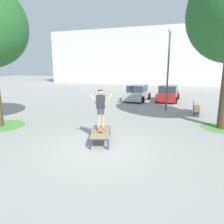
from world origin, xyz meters
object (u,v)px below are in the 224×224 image
object	(u,v)px
park_bench	(196,108)
light_post	(169,58)
skateboard	(101,129)
car_red	(168,94)
car_silver	(138,93)
skate_box	(101,132)
skater	(101,106)

from	to	relation	value
park_bench	light_post	distance (m)	3.98
skateboard	car_red	xyz separation A→B (m)	(2.01, 12.26, 0.15)
skateboard	car_red	size ratio (longest dim) A/B	0.19
car_silver	skate_box	bearing A→B (deg)	-85.75
skater	park_bench	size ratio (longest dim) A/B	0.70
skater	car_silver	distance (m)	11.70
car_red	park_bench	xyz separation A→B (m)	(2.20, -5.32, -0.24)
skateboard	light_post	distance (m)	8.50
skateboard	park_bench	bearing A→B (deg)	58.75
skate_box	car_silver	world-z (taller)	car_silver
skateboard	car_silver	size ratio (longest dim) A/B	0.19
skateboard	car_silver	bearing A→B (deg)	94.14
car_silver	car_red	size ratio (longest dim) A/B	1.00
skateboard	car_silver	distance (m)	11.67
car_red	car_silver	bearing A→B (deg)	-167.67
car_silver	car_red	distance (m)	2.92
skater	skate_box	bearing A→B (deg)	-72.36
car_silver	skater	bearing A→B (deg)	-85.86
light_post	skate_box	bearing A→B (deg)	-105.82
park_bench	light_post	xyz separation A→B (m)	(-2.02, 0.59, 3.38)
skater	light_post	bearing A→B (deg)	73.77
skateboard	park_bench	size ratio (longest dim) A/B	0.34
car_silver	light_post	xyz separation A→B (m)	(3.03, -4.11, 3.13)
skater	car_red	size ratio (longest dim) A/B	0.40
skateboard	car_silver	xyz separation A→B (m)	(-0.84, 11.64, 0.15)
car_silver	light_post	distance (m)	5.99
car_silver	skateboard	bearing A→B (deg)	-85.86
skater	light_post	distance (m)	8.16
light_post	car_red	bearing A→B (deg)	92.20
skate_box	skater	size ratio (longest dim) A/B	1.20
skateboard	skater	world-z (taller)	skater
car_red	light_post	size ratio (longest dim) A/B	0.73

